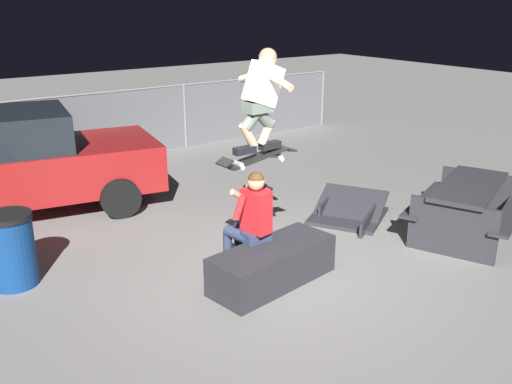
{
  "coord_description": "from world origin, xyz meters",
  "views": [
    {
      "loc": [
        -3.79,
        -4.82,
        3.12
      ],
      "look_at": [
        -0.3,
        0.08,
        1.05
      ],
      "focal_mm": 39.61,
      "sensor_mm": 36.0,
      "label": 1
    }
  ],
  "objects_px": {
    "person_sitting_on_ledge": "(250,218)",
    "trash_bin": "(12,249)",
    "ledge_box_main": "(272,265)",
    "picnic_table_back": "(468,202)",
    "skateboard": "(258,157)",
    "kicker_ramp": "(348,213)",
    "parked_car": "(11,163)",
    "skater_airborne": "(262,96)"
  },
  "relations": [
    {
      "from": "skateboard",
      "to": "picnic_table_back",
      "type": "bearing_deg",
      "value": -14.65
    },
    {
      "from": "parked_car",
      "to": "person_sitting_on_ledge",
      "type": "bearing_deg",
      "value": -64.71
    },
    {
      "from": "skater_airborne",
      "to": "kicker_ramp",
      "type": "xyz_separation_m",
      "value": [
        2.07,
        0.64,
        -2.04
      ]
    },
    {
      "from": "kicker_ramp",
      "to": "parked_car",
      "type": "relative_size",
      "value": 0.32
    },
    {
      "from": "parked_car",
      "to": "picnic_table_back",
      "type": "bearing_deg",
      "value": -43.18
    },
    {
      "from": "picnic_table_back",
      "to": "skateboard",
      "type": "bearing_deg",
      "value": 165.35
    },
    {
      "from": "skater_airborne",
      "to": "parked_car",
      "type": "height_order",
      "value": "skater_airborne"
    },
    {
      "from": "kicker_ramp",
      "to": "picnic_table_back",
      "type": "height_order",
      "value": "picnic_table_back"
    },
    {
      "from": "ledge_box_main",
      "to": "trash_bin",
      "type": "relative_size",
      "value": 1.78
    },
    {
      "from": "ledge_box_main",
      "to": "picnic_table_back",
      "type": "distance_m",
      "value": 3.03
    },
    {
      "from": "kicker_ramp",
      "to": "trash_bin",
      "type": "distance_m",
      "value": 4.64
    },
    {
      "from": "person_sitting_on_ledge",
      "to": "parked_car",
      "type": "xyz_separation_m",
      "value": [
        -1.75,
        3.71,
        0.08
      ]
    },
    {
      "from": "person_sitting_on_ledge",
      "to": "parked_car",
      "type": "height_order",
      "value": "parked_car"
    },
    {
      "from": "person_sitting_on_ledge",
      "to": "picnic_table_back",
      "type": "distance_m",
      "value": 3.17
    },
    {
      "from": "person_sitting_on_ledge",
      "to": "trash_bin",
      "type": "height_order",
      "value": "person_sitting_on_ledge"
    },
    {
      "from": "skater_airborne",
      "to": "parked_car",
      "type": "bearing_deg",
      "value": 116.99
    },
    {
      "from": "ledge_box_main",
      "to": "trash_bin",
      "type": "xyz_separation_m",
      "value": [
        -2.43,
        1.68,
        0.21
      ]
    },
    {
      "from": "person_sitting_on_ledge",
      "to": "skateboard",
      "type": "bearing_deg",
      "value": -15.55
    },
    {
      "from": "person_sitting_on_ledge",
      "to": "skater_airborne",
      "type": "distance_m",
      "value": 1.41
    },
    {
      "from": "ledge_box_main",
      "to": "kicker_ramp",
      "type": "bearing_deg",
      "value": 24.19
    },
    {
      "from": "ledge_box_main",
      "to": "trash_bin",
      "type": "distance_m",
      "value": 2.96
    },
    {
      "from": "trash_bin",
      "to": "parked_car",
      "type": "distance_m",
      "value": 2.48
    },
    {
      "from": "kicker_ramp",
      "to": "parked_car",
      "type": "height_order",
      "value": "parked_car"
    },
    {
      "from": "trash_bin",
      "to": "person_sitting_on_ledge",
      "type": "bearing_deg",
      "value": -29.45
    },
    {
      "from": "trash_bin",
      "to": "skateboard",
      "type": "bearing_deg",
      "value": -28.98
    },
    {
      "from": "person_sitting_on_ledge",
      "to": "skateboard",
      "type": "xyz_separation_m",
      "value": [
        0.09,
        -0.03,
        0.72
      ]
    },
    {
      "from": "kicker_ramp",
      "to": "parked_car",
      "type": "bearing_deg",
      "value": 142.02
    },
    {
      "from": "skateboard",
      "to": "skater_airborne",
      "type": "distance_m",
      "value": 0.69
    },
    {
      "from": "parked_car",
      "to": "kicker_ramp",
      "type": "bearing_deg",
      "value": -37.98
    },
    {
      "from": "skateboard",
      "to": "kicker_ramp",
      "type": "relative_size",
      "value": 0.72
    },
    {
      "from": "skater_airborne",
      "to": "kicker_ramp",
      "type": "relative_size",
      "value": 0.79
    },
    {
      "from": "skater_airborne",
      "to": "trash_bin",
      "type": "height_order",
      "value": "skater_airborne"
    },
    {
      "from": "picnic_table_back",
      "to": "parked_car",
      "type": "xyz_separation_m",
      "value": [
        -4.81,
        4.51,
        0.29
      ]
    },
    {
      "from": "skateboard",
      "to": "parked_car",
      "type": "distance_m",
      "value": 4.22
    },
    {
      "from": "kicker_ramp",
      "to": "skateboard",
      "type": "bearing_deg",
      "value": -163.26
    },
    {
      "from": "picnic_table_back",
      "to": "person_sitting_on_ledge",
      "type": "bearing_deg",
      "value": 165.32
    },
    {
      "from": "kicker_ramp",
      "to": "picnic_table_back",
      "type": "relative_size",
      "value": 0.68
    },
    {
      "from": "person_sitting_on_ledge",
      "to": "trash_bin",
      "type": "bearing_deg",
      "value": 150.55
    },
    {
      "from": "ledge_box_main",
      "to": "person_sitting_on_ledge",
      "type": "xyz_separation_m",
      "value": [
        -0.07,
        0.35,
        0.48
      ]
    },
    {
      "from": "person_sitting_on_ledge",
      "to": "skateboard",
      "type": "relative_size",
      "value": 1.25
    },
    {
      "from": "person_sitting_on_ledge",
      "to": "picnic_table_back",
      "type": "bearing_deg",
      "value": -14.68
    },
    {
      "from": "person_sitting_on_ledge",
      "to": "ledge_box_main",
      "type": "bearing_deg",
      "value": -78.37
    }
  ]
}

